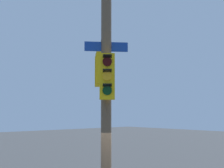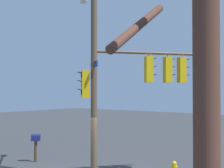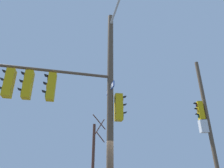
# 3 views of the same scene
# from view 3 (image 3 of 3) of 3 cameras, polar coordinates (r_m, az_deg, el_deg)

# --- Properties ---
(main_signal_pole_assembly) EXTENTS (4.49, 5.47, 8.54)m
(main_signal_pole_assembly) POSITION_cam_3_polar(r_m,az_deg,el_deg) (8.05, -7.69, -0.85)
(main_signal_pole_assembly) COLOR brown
(main_signal_pole_assembly) RESTS_ON ground
(secondary_pole_assembly) EXTENTS (0.60, 0.69, 8.18)m
(secondary_pole_assembly) POSITION_cam_3_polar(r_m,az_deg,el_deg) (13.15, 25.25, -9.55)
(secondary_pole_assembly) COLOR brown
(secondary_pole_assembly) RESTS_ON ground
(bare_tree_behind_pole) EXTENTS (1.67, 1.53, 6.11)m
(bare_tree_behind_pole) POSITION_cam_3_polar(r_m,az_deg,el_deg) (18.12, -5.20, -19.05)
(bare_tree_behind_pole) COLOR brown
(bare_tree_behind_pole) RESTS_ON ground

